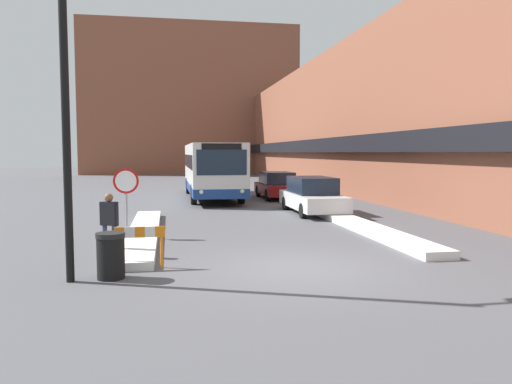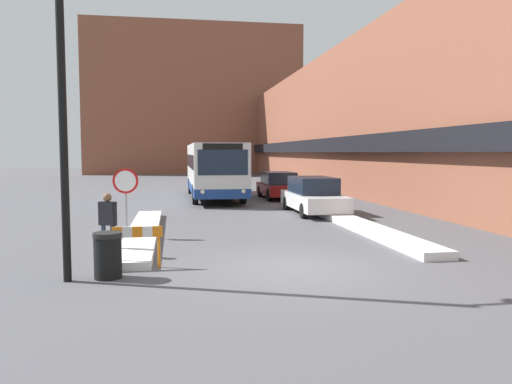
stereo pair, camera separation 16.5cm
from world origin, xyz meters
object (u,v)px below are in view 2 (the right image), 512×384
at_px(parked_car_front, 313,196).
at_px(stop_sign, 126,188).
at_px(parked_car_middle, 279,185).
at_px(pedestrian, 108,218).
at_px(trash_bin, 108,255).
at_px(street_lamp, 76,71).
at_px(construction_barricade, 137,239).
at_px(city_bus, 214,169).

height_order(parked_car_front, stop_sign, stop_sign).
bearing_deg(parked_car_middle, stop_sign, -121.27).
bearing_deg(pedestrian, trash_bin, -54.12).
bearing_deg(street_lamp, parked_car_middle, 65.76).
height_order(parked_car_middle, construction_barricade, parked_car_middle).
bearing_deg(parked_car_middle, parked_car_front, -90.00).
height_order(pedestrian, construction_barricade, pedestrian).
bearing_deg(parked_car_middle, trash_bin, -112.97).
distance_m(street_lamp, pedestrian, 4.05).
distance_m(stop_sign, trash_bin, 5.10).
relative_size(parked_car_front, pedestrian, 3.05).
xyz_separation_m(street_lamp, pedestrian, (0.22, 2.44, -3.23)).
xyz_separation_m(parked_car_front, construction_barricade, (-6.65, -9.13, -0.09)).
xyz_separation_m(city_bus, trash_bin, (-3.60, -17.81, -1.18)).
distance_m(parked_car_middle, construction_barricade, 17.47).
bearing_deg(parked_car_front, trash_bin, -125.90).
distance_m(city_bus, street_lamp, 18.57).
relative_size(stop_sign, trash_bin, 2.22).
height_order(parked_car_front, pedestrian, pedestrian).
bearing_deg(stop_sign, trash_bin, -89.09).
relative_size(parked_car_front, street_lamp, 0.71).
bearing_deg(street_lamp, construction_barricade, 41.88).
relative_size(street_lamp, construction_barricade, 6.17).
bearing_deg(parked_car_middle, construction_barricade, -112.37).
bearing_deg(construction_barricade, stop_sign, 98.46).
relative_size(stop_sign, street_lamp, 0.31).
height_order(parked_car_middle, pedestrian, pedestrian).
distance_m(parked_car_middle, stop_sign, 14.03).
height_order(city_bus, trash_bin, city_bus).
xyz_separation_m(city_bus, street_lamp, (-4.10, -17.93, 2.52)).
bearing_deg(parked_car_front, stop_sign, -145.79).
height_order(parked_car_middle, stop_sign, stop_sign).
xyz_separation_m(parked_car_front, parked_car_middle, (0.00, 7.03, -0.01)).
xyz_separation_m(stop_sign, trash_bin, (0.08, -4.99, -1.04)).
distance_m(parked_car_front, construction_barricade, 11.29).
bearing_deg(city_bus, stop_sign, -106.02).
distance_m(trash_bin, construction_barricade, 0.99).
height_order(stop_sign, street_lamp, street_lamp).
xyz_separation_m(parked_car_middle, street_lamp, (-7.69, -17.09, 3.43)).
bearing_deg(construction_barricade, trash_bin, -123.78).
distance_m(city_bus, trash_bin, 18.21).
bearing_deg(stop_sign, parked_car_middle, 58.73).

